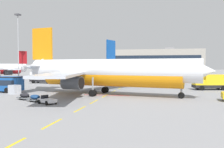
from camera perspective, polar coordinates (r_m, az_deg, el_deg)
The scene contains 10 objects.
ground at distance 60.35m, azimuth 23.82°, elevation -2.96°, with size 400.00×400.00×0.00m, color gray.
apron_paint_markings at distance 57.37m, azimuth 2.29°, elevation -3.03°, with size 8.00×94.45×0.01m.
airliner_foreground at distance 42.54m, azimuth -1.22°, elevation 0.45°, with size 34.75×34.16×12.20m.
airliner_mid_left at distance 75.06m, azimuth 4.51°, elevation 1.06°, with size 31.16×32.13×11.48m.
catering_truck at distance 55.10m, azimuth 21.95°, elevation -1.70°, with size 7.38×4.07×3.14m.
fuel_service_truck at distance 71.67m, azimuth -15.84°, elevation -0.73°, with size 7.10×2.91×3.14m.
baggage_train at distance 36.88m, azimuth -17.30°, elevation -5.28°, with size 8.17×5.59×1.14m.
uld_cargo_container at distance 47.29m, azimuth -21.56°, elevation -3.35°, with size 1.95×1.92×1.60m.
apron_light_mast_near at distance 99.56m, azimuth -20.85°, elevation 7.72°, with size 1.80×1.80×24.00m.
terminal_satellite at distance 174.83m, azimuth 10.00°, elevation 3.00°, with size 62.76×22.55×16.76m.
Camera 1 is at (27.81, -18.87, 5.31)m, focal length 39.61 mm.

